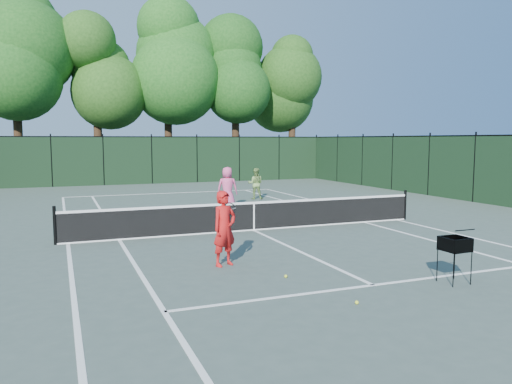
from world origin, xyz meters
name	(u,v)px	position (x,y,z in m)	size (l,w,h in m)	color
ground	(254,230)	(0.00, 0.00, 0.00)	(90.00, 90.00, 0.00)	#425047
sideline_doubles_left	(68,244)	(-5.49, 0.00, 0.00)	(0.10, 23.77, 0.01)	white
sideline_doubles_right	(397,220)	(5.49, 0.00, 0.00)	(0.10, 23.77, 0.01)	white
sideline_singles_left	(119,240)	(-4.12, 0.00, 0.00)	(0.10, 23.77, 0.01)	white
sideline_singles_right	(365,222)	(4.12, 0.00, 0.00)	(0.10, 23.77, 0.01)	white
baseline_far	(173,193)	(0.00, 11.88, 0.00)	(10.97, 0.10, 0.01)	white
service_line_near	(373,285)	(0.00, -6.40, 0.00)	(8.23, 0.10, 0.01)	white
service_line_far	(200,205)	(0.00, 6.40, 0.00)	(8.23, 0.10, 0.01)	white
center_service_line	(254,230)	(0.00, 0.00, 0.00)	(0.10, 12.80, 0.01)	white
tennis_net	(254,215)	(0.00, 0.00, 0.48)	(11.69, 0.09, 1.06)	black
fence_far	(152,161)	(0.00, 18.00, 1.50)	(24.00, 0.05, 3.00)	black
tree_1	(14,49)	(-8.00, 22.00, 8.69)	(6.80, 6.80, 13.98)	black
tree_2	(96,68)	(-3.00, 21.80, 7.73)	(6.00, 6.00, 12.40)	black
tree_3	(167,54)	(2.00, 22.30, 9.01)	(7.00, 7.00, 14.45)	black
tree_4	(235,69)	(7.00, 21.60, 8.14)	(6.20, 6.20, 12.97)	black
tree_5	(292,78)	(12.00, 22.10, 7.71)	(5.80, 5.80, 12.23)	black
coach	(224,228)	(-2.22, -3.85, 0.85)	(0.81, 0.85, 1.71)	red
player_pink	(227,188)	(0.85, 5.17, 0.86)	(0.96, 0.76, 1.72)	#E04F86
player_green	(256,184)	(3.12, 7.70, 0.75)	(0.90, 0.82, 1.50)	#7AA150
ball_hopper	(455,244)	(1.59, -6.85, 0.78)	(0.52, 0.52, 0.93)	black
loose_ball_near_cart	(357,302)	(-0.93, -7.26, 0.03)	(0.07, 0.07, 0.07)	#D8E82F
loose_ball_midcourt	(286,276)	(-1.37, -5.29, 0.03)	(0.07, 0.07, 0.07)	#CFE42E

